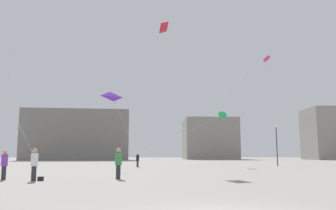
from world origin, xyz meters
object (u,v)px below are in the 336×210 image
at_px(person_in_purple, 4,163).
at_px(person_in_white, 34,163).
at_px(building_centre_hall, 209,139).
at_px(kite_violet_delta, 112,97).
at_px(person_in_black, 138,159).
at_px(kite_crimson_delta, 163,30).
at_px(kite_magenta_diamond, 263,61).
at_px(kite_emerald_diamond, 222,115).
at_px(person_in_green, 118,162).
at_px(lamppost_east, 276,138).
at_px(handbag_beside_flyer, 41,179).
at_px(building_left_hall, 77,135).

bearing_deg(person_in_purple, person_in_white, -119.98).
xyz_separation_m(person_in_purple, building_centre_hall, (26.99, 81.45, 4.92)).
distance_m(person_in_purple, kite_violet_delta, 15.46).
distance_m(person_in_white, person_in_black, 21.16).
bearing_deg(kite_crimson_delta, person_in_white, -120.42).
height_order(kite_magenta_diamond, building_centre_hall, kite_magenta_diamond).
bearing_deg(kite_emerald_diamond, person_in_white, -126.14).
relative_size(kite_emerald_diamond, building_centre_hall, 0.60).
relative_size(person_in_green, person_in_black, 1.13).
distance_m(building_centre_hall, lamppost_east, 60.28).
xyz_separation_m(person_in_white, kite_violet_delta, (2.78, 14.39, 6.08)).
distance_m(kite_violet_delta, handbag_beside_flyer, 16.07).
xyz_separation_m(kite_violet_delta, lamppost_east, (19.54, 7.91, -3.63)).
xyz_separation_m(kite_magenta_diamond, building_centre_hall, (6.26, 66.71, -5.60)).
distance_m(person_in_black, person_in_purple, 20.77).
bearing_deg(person_in_black, lamppost_east, 121.50).
height_order(person_in_white, kite_violet_delta, kite_violet_delta).
bearing_deg(person_in_green, handbag_beside_flyer, -165.35).
xyz_separation_m(person_in_black, person_in_purple, (-7.23, -19.47, 0.05)).
bearing_deg(kite_magenta_diamond, person_in_black, 160.71).
bearing_deg(person_in_black, person_in_green, 23.34).
xyz_separation_m(person_in_white, kite_emerald_diamond, (15.16, 20.76, 5.12)).
bearing_deg(kite_emerald_diamond, building_centre_hall, 80.95).
relative_size(kite_emerald_diamond, kite_crimson_delta, 0.82).
bearing_deg(person_in_green, person_in_black, 88.15).
bearing_deg(person_in_white, handbag_beside_flyer, -52.60).
bearing_deg(kite_emerald_diamond, kite_violet_delta, -152.79).
height_order(kite_crimson_delta, handbag_beside_flyer, kite_crimson_delta).
relative_size(kite_violet_delta, lamppost_east, 1.35).
height_order(person_in_green, kite_crimson_delta, kite_crimson_delta).
bearing_deg(handbag_beside_flyer, kite_emerald_diamond, 54.37).
bearing_deg(person_in_white, lamppost_east, -23.56).
bearing_deg(person_in_white, kite_violet_delta, 10.54).
bearing_deg(kite_magenta_diamond, building_centre_hall, 84.64).
height_order(person_in_white, building_centre_hall, building_centre_hall).
bearing_deg(kite_magenta_diamond, kite_violet_delta, -175.05).
bearing_deg(kite_crimson_delta, handbag_beside_flyer, -119.46).
relative_size(kite_crimson_delta, kite_violet_delta, 1.88).
xyz_separation_m(kite_crimson_delta, kite_violet_delta, (-4.95, 1.23, -6.61)).
xyz_separation_m(person_in_white, person_in_black, (5.23, 20.50, -0.09)).
relative_size(person_in_white, kite_crimson_delta, 0.14).
bearing_deg(building_left_hall, person_in_white, -80.90).
distance_m(kite_magenta_diamond, building_left_hall, 60.98).
xyz_separation_m(kite_magenta_diamond, handbag_beside_flyer, (-18.38, -15.68, -11.33)).
bearing_deg(kite_emerald_diamond, person_in_green, -118.53).
bearing_deg(kite_violet_delta, handbag_beside_flyer, -99.63).
distance_m(building_left_hall, handbag_beside_flyer, 69.85).
xyz_separation_m(person_in_white, kite_magenta_diamond, (18.73, 15.78, 10.48)).
bearing_deg(building_centre_hall, lamppost_east, -92.54).
xyz_separation_m(person_in_black, building_left_hall, (-16.24, 48.25, 5.31)).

